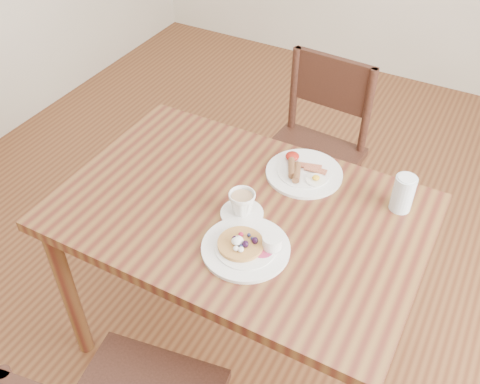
{
  "coord_description": "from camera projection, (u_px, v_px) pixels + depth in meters",
  "views": [
    {
      "loc": [
        0.61,
        -1.13,
        1.95
      ],
      "look_at": [
        0.0,
        0.0,
        0.82
      ],
      "focal_mm": 40.0,
      "sensor_mm": 36.0,
      "label": 1
    }
  ],
  "objects": [
    {
      "name": "dining_table",
      "position": [
        240.0,
        229.0,
        1.82
      ],
      "size": [
        1.2,
        0.8,
        0.75
      ],
      "color": "brown",
      "rests_on": "ground"
    },
    {
      "name": "teacup_saucer",
      "position": [
        242.0,
        205.0,
        1.71
      ],
      "size": [
        0.14,
        0.14,
        0.09
      ],
      "color": "white",
      "rests_on": "dining_table"
    },
    {
      "name": "water_glass",
      "position": [
        403.0,
        193.0,
        1.71
      ],
      "size": [
        0.07,
        0.07,
        0.13
      ],
      "primitive_type": "cylinder",
      "color": "silver",
      "rests_on": "dining_table"
    },
    {
      "name": "ground",
      "position": [
        240.0,
        338.0,
        2.25
      ],
      "size": [
        5.0,
        5.0,
        0.0
      ],
      "primitive_type": "plane",
      "color": "#5B2F1A",
      "rests_on": "ground"
    },
    {
      "name": "pancake_plate",
      "position": [
        247.0,
        246.0,
        1.61
      ],
      "size": [
        0.27,
        0.27,
        0.06
      ],
      "color": "white",
      "rests_on": "dining_table"
    },
    {
      "name": "breakfast_plate",
      "position": [
        303.0,
        172.0,
        1.88
      ],
      "size": [
        0.27,
        0.27,
        0.04
      ],
      "color": "white",
      "rests_on": "dining_table"
    },
    {
      "name": "chair_far",
      "position": [
        313.0,
        147.0,
        2.44
      ],
      "size": [
        0.45,
        0.45,
        0.88
      ],
      "rotation": [
        0.0,
        0.0,
        3.07
      ],
      "color": "#3F2017",
      "rests_on": "ground"
    }
  ]
}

